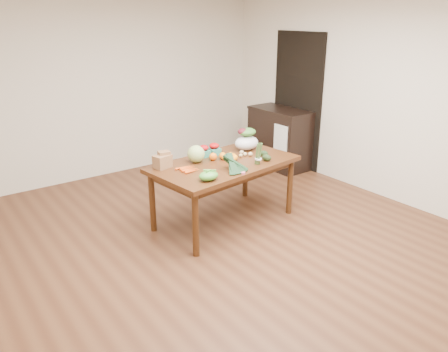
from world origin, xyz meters
TOP-DOWN VIEW (x-y plane):
  - floor at (0.00, 0.00)m, footprint 6.00×6.00m
  - room_walls at (0.00, 0.00)m, footprint 5.02×6.02m
  - dining_table at (0.29, 0.58)m, footprint 1.76×1.11m
  - doorway_dark at (2.48, 1.60)m, footprint 0.02×1.00m
  - cabinet at (2.22, 1.70)m, footprint 0.52×1.02m
  - dish_towel at (1.96, 1.40)m, footprint 0.02×0.28m
  - paper_bag at (-0.37, 0.82)m, footprint 0.27×0.23m
  - cabbage at (0.03, 0.77)m, footprint 0.20×0.20m
  - strawberry_basket_a at (0.22, 0.89)m, footprint 0.13×0.13m
  - strawberry_basket_b at (0.36, 0.87)m, footprint 0.14×0.14m
  - orange_a at (0.23, 0.71)m, footprint 0.09×0.09m
  - orange_b at (0.26, 0.76)m, footprint 0.07×0.07m
  - orange_c at (0.34, 0.68)m, footprint 0.08×0.08m
  - mandarin_cluster at (0.39, 0.58)m, footprint 0.20×0.20m
  - carrots at (-0.17, 0.59)m, footprint 0.24×0.24m
  - snap_pea_bag at (-0.18, 0.21)m, footprint 0.21×0.16m
  - kale_bunch at (0.21, 0.25)m, footprint 0.36×0.43m
  - asparagus_bundle at (0.55, 0.29)m, footprint 0.09×0.13m
  - potato_a at (0.56, 0.61)m, footprint 0.05×0.04m
  - potato_b at (0.63, 0.61)m, footprint 0.04×0.04m
  - potato_c at (0.65, 0.64)m, footprint 0.04×0.04m
  - potato_d at (0.64, 0.69)m, footprint 0.06×0.05m
  - potato_e at (0.68, 0.58)m, footprint 0.06×0.05m
  - avocado_a at (0.71, 0.32)m, footprint 0.11×0.13m
  - avocado_b at (0.79, 0.46)m, footprint 0.10×0.13m
  - salad_bag at (0.80, 0.80)m, footprint 0.35×0.28m

SIDE VIEW (x-z plane):
  - floor at x=0.00m, z-range 0.00..0.00m
  - dining_table at x=0.29m, z-range 0.00..0.75m
  - cabinet at x=2.22m, z-range 0.00..0.94m
  - dish_towel at x=1.96m, z-range 0.33..0.78m
  - carrots at x=-0.17m, z-range 0.75..0.78m
  - potato_b at x=0.63m, z-range 0.75..0.79m
  - potato_c at x=0.65m, z-range 0.75..0.79m
  - potato_a at x=0.56m, z-range 0.75..0.79m
  - potato_e at x=0.68m, z-range 0.75..0.80m
  - potato_d at x=0.64m, z-range 0.75..0.80m
  - orange_b at x=0.26m, z-range 0.75..0.82m
  - avocado_b at x=0.79m, z-range 0.75..0.82m
  - avocado_a at x=0.71m, z-range 0.75..0.83m
  - orange_c at x=0.34m, z-range 0.75..0.83m
  - orange_a at x=0.23m, z-range 0.75..0.84m
  - snap_pea_bag at x=-0.18m, z-range 0.75..0.85m
  - mandarin_cluster at x=0.39m, z-range 0.75..0.85m
  - strawberry_basket_a at x=0.22m, z-range 0.75..0.86m
  - strawberry_basket_b at x=0.36m, z-range 0.75..0.86m
  - kale_bunch at x=0.21m, z-range 0.75..0.91m
  - paper_bag at x=-0.37m, z-range 0.75..0.93m
  - cabbage at x=0.03m, z-range 0.75..0.95m
  - salad_bag at x=0.80m, z-range 0.75..1.00m
  - asparagus_bundle at x=0.55m, z-range 0.75..1.00m
  - doorway_dark at x=2.48m, z-range 0.00..2.10m
  - room_walls at x=0.00m, z-range 0.00..2.70m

